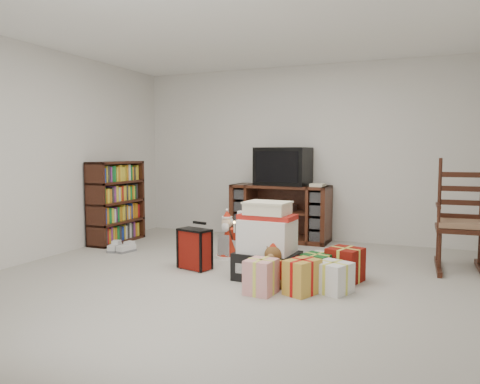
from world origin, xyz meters
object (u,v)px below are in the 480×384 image
Objects in this scene: bookshelf at (116,203)px; gift_cluster at (309,272)px; crt_television at (283,166)px; mrs_claus_figurine at (227,240)px; rocking_chair at (461,230)px; red_suitcase at (195,249)px; sneaker_pair at (120,248)px; santa_figurine at (274,250)px; teddy_bear at (274,267)px; gift_pile at (267,246)px; tv_stand at (280,213)px.

gift_cluster is (3.04, -1.07, -0.41)m from bookshelf.
mrs_claus_figurine is at bearing -98.96° from crt_television.
bookshelf is at bearing 179.81° from rocking_chair.
red_suitcase is at bearing -98.36° from crt_television.
sneaker_pair is 0.44× the size of crt_television.
santa_figurine is at bearing 139.14° from gift_cluster.
mrs_claus_figurine is (-0.69, 0.32, 0.00)m from santa_figurine.
rocking_chair is 1.10× the size of gift_cluster.
teddy_bear is 0.35× the size of gift_cluster.
gift_cluster is at bearing -19.46° from bookshelf.
santa_figurine is 0.77m from mrs_claus_figurine.
crt_television is at bearing 78.27° from mrs_claus_figurine.
red_suitcase is 0.89× the size of mrs_claus_figurine.
teddy_bear is 2.42m from crt_television.
bookshelf is 1.90m from mrs_claus_figurine.
mrs_claus_figurine is (-0.75, 0.68, -0.11)m from gift_pile.
gift_cluster is at bearing 17.22° from teddy_bear.
rocking_chair is 2.15× the size of mrs_claus_figurine.
sneaker_pair is (-2.28, 0.66, -0.13)m from teddy_bear.
tv_stand is at bearing 95.12° from red_suitcase.
crt_television is at bearing -7.62° from tv_stand.
tv_stand is 2.32m from bookshelf.
santa_figurine reaches higher than red_suitcase.
rocking_chair is 3.78× the size of sneaker_pair.
tv_stand is at bearing 174.80° from crt_television.
red_suitcase is (-0.85, 0.07, -0.11)m from gift_pile.
crt_television is at bearing 25.30° from bookshelf.
tv_stand is 1.36m from mrs_claus_figurine.
tv_stand reaches higher than sneaker_pair.
santa_figurine reaches higher than sneaker_pair.
bookshelf reaches higher than red_suitcase.
teddy_bear is 0.33m from gift_cluster.
sneaker_pair is at bearing 170.38° from gift_pile.
tv_stand reaches higher than teddy_bear.
teddy_bear is at bearing -48.82° from gift_pile.
bookshelf is 2.40m from crt_television.
mrs_claus_figurine is (1.85, -0.32, -0.32)m from bookshelf.
gift_pile is 0.49m from gift_cluster.
tv_stand is at bearing 37.87° from sneaker_pair.
rocking_chair is 2.59m from mrs_claus_figurine.
red_suitcase is at bearing -28.30° from bookshelf.
mrs_claus_figurine is (-2.54, -0.49, -0.20)m from rocking_chair.
gift_cluster is at bearing -40.86° from santa_figurine.
red_suitcase is at bearing 166.62° from teddy_bear.
bookshelf is 3.25m from gift_cluster.
red_suitcase is at bearing -99.69° from tv_stand.
gift_cluster is 2.45m from crt_television.
red_suitcase is 1.37m from sneaker_pair.
tv_stand is 2.08m from gift_pile.
red_suitcase is 1.31m from gift_cluster.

